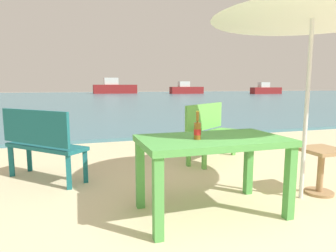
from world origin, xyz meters
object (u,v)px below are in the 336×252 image
Objects in this scene: swimmer_person at (29,123)px; boat_fishing_trawler at (114,88)px; bench_green_left at (209,128)px; boat_cargo_ship at (266,90)px; beer_bottle_amber at (197,129)px; side_table_wood at (321,164)px; picnic_table_green at (212,149)px; patio_umbrella at (314,1)px; bench_teal_center at (41,141)px; boat_tanker at (186,89)px.

boat_fishing_trawler is at bearing 79.14° from swimmer_person.
boat_cargo_ship is at bearing 52.41° from bench_green_left.
side_table_wood is at bearing 4.30° from beer_bottle_amber.
boat_cargo_ship reaches higher than picnic_table_green.
patio_umbrella reaches higher than bench_green_left.
bench_green_left is at bearing 64.83° from picnic_table_green.
beer_bottle_amber is (-0.18, -0.04, 0.20)m from picnic_table_green.
bench_teal_center is (-1.51, 1.61, -0.31)m from beer_bottle_amber.
patio_umbrella is 3.57m from bench_teal_center.
boat_cargo_ship is at bearing 54.25° from patio_umbrella.
beer_bottle_amber is at bearing -111.15° from boat_tanker.
boat_fishing_trawler is at bearing 81.44° from bench_teal_center.
patio_umbrella is 2.46m from bench_green_left.
picnic_table_green reaches higher than side_table_wood.
side_table_wood is 7.25m from swimmer_person.
beer_bottle_amber is 40.73m from boat_tanker.
side_table_wood reaches higher than swimmer_person.
boat_tanker reaches higher than picnic_table_green.
beer_bottle_amber reaches higher than bench_teal_center.
bench_teal_center is 0.24× the size of boat_cargo_ship.
swimmer_person is (-3.62, 6.14, -1.88)m from patio_umbrella.
patio_umbrella reaches higher than side_table_wood.
boat_tanker reaches higher than bench_teal_center.
bench_teal_center is 2.61m from bench_green_left.
bench_green_left is 39.87m from boat_cargo_ship.
beer_bottle_amber reaches higher than picnic_table_green.
picnic_table_green is 40.62m from boat_tanker.
patio_umbrella is 0.50× the size of boat_cargo_ship.
boat_tanker is at bearing 69.07° from picnic_table_green.
swimmer_person is at bearing 120.53° from patio_umbrella.
boat_fishing_trawler is at bearing 84.98° from bench_green_left.
bench_teal_center is 0.17× the size of boat_fishing_trawler.
boat_tanker reaches higher than side_table_wood.
boat_tanker is at bearing 65.99° from bench_teal_center.
beer_bottle_amber is 42.06m from boat_cargo_ship.
boat_fishing_trawler is at bearing 157.10° from boat_cargo_ship.
bench_green_left is (0.89, 1.90, -0.11)m from picnic_table_green.
boat_cargo_ship is at bearing -22.59° from boat_tanker.
boat_tanker is at bearing -23.23° from boat_fishing_trawler.
bench_green_left is (-0.54, 1.83, 0.19)m from side_table_wood.
side_table_wood is at bearing -94.07° from boat_fishing_trawler.
beer_bottle_amber is 2.23m from bench_teal_center.
picnic_table_green is 1.26× the size of bench_teal_center.
bench_green_left is at bearing 7.52° from bench_teal_center.
bench_teal_center is (-3.12, 1.48, 0.19)m from side_table_wood.
bench_teal_center reaches higher than picnic_table_green.
patio_umbrella is at bearing -171.94° from side_table_wood.
bench_green_left is at bearing -127.59° from boat_cargo_ship.
boat_tanker is (14.51, 37.94, 0.08)m from picnic_table_green.
boat_cargo_ship is (25.39, 33.53, -0.17)m from beer_bottle_amber.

